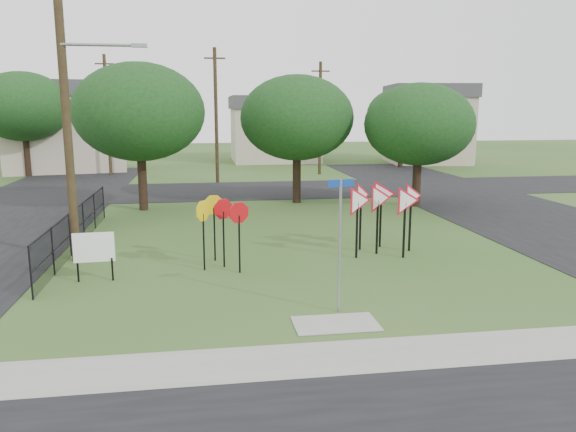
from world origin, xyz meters
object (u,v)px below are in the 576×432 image
object	(u,v)px
street_name_sign	(340,238)
info_board	(94,249)
yield_sign_cluster	(382,201)
stop_sign_cluster	(220,216)

from	to	relation	value
street_name_sign	info_board	bearing A→B (deg)	151.29
yield_sign_cluster	stop_sign_cluster	bearing A→B (deg)	-169.75
stop_sign_cluster	info_board	world-z (taller)	stop_sign_cluster
street_name_sign	yield_sign_cluster	xyz separation A→B (m)	(2.89, 5.51, -0.04)
stop_sign_cluster	yield_sign_cluster	distance (m)	5.78
street_name_sign	info_board	distance (m)	7.48
street_name_sign	stop_sign_cluster	world-z (taller)	street_name_sign
street_name_sign	stop_sign_cluster	xyz separation A→B (m)	(-2.79, 4.48, -0.22)
yield_sign_cluster	info_board	world-z (taller)	yield_sign_cluster
yield_sign_cluster	info_board	xyz separation A→B (m)	(-9.40, -1.94, -0.88)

